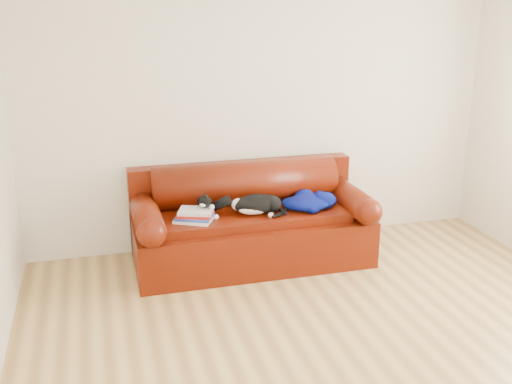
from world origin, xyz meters
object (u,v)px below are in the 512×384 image
cat (256,205)px  sofa_base (252,237)px  blanket (309,201)px  book_stack (195,215)px

cat → sofa_base: bearing=112.2°
blanket → cat: bearing=-177.5°
sofa_base → blanket: 0.61m
blanket → sofa_base: bearing=170.2°
sofa_base → blanket: (0.51, -0.09, 0.33)m
book_stack → sofa_base: bearing=14.7°
sofa_base → blanket: bearing=-9.8°
sofa_base → book_stack: size_ratio=5.55×
sofa_base → cat: bearing=-83.9°
sofa_base → cat: 0.36m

